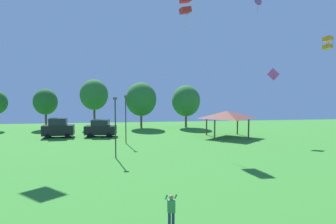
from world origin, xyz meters
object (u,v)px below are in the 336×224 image
kite_flying_3 (273,74)px  parked_car_leftmost (58,128)px  treeline_tree_3 (141,99)px  park_pavilion (227,115)px  person_standing_near_foreground (171,209)px  treeline_tree_2 (94,95)px  kite_flying_1 (258,1)px  treeline_tree_4 (186,101)px  kite_flying_8 (185,5)px  kite_flying_7 (328,43)px  light_post_0 (126,116)px  treeline_tree_1 (45,102)px  parked_car_second_from_left (101,128)px  light_post_1 (115,124)px

kite_flying_3 → parked_car_leftmost: (-27.96, 5.52, -7.19)m
parked_car_leftmost → treeline_tree_3: 14.95m
kite_flying_3 → park_pavilion: size_ratio=0.28×
person_standing_near_foreground → treeline_tree_2: bearing=66.3°
kite_flying_1 → treeline_tree_4: kite_flying_1 is taller
person_standing_near_foreground → kite_flying_3: (16.51, 22.97, 7.51)m
kite_flying_8 → person_standing_near_foreground: bearing=-102.3°
kite_flying_7 → light_post_0: bearing=147.8°
treeline_tree_1 → kite_flying_3: bearing=-25.6°
parked_car_second_from_left → treeline_tree_1: size_ratio=0.66×
kite_flying_7 → treeline_tree_3: size_ratio=0.15×
parked_car_second_from_left → person_standing_near_foreground: bearing=-71.2°
light_post_0 → light_post_1: (-0.91, -7.55, -0.00)m
parked_car_leftmost → treeline_tree_3: (11.63, 8.68, 3.57)m
kite_flying_3 → kite_flying_8: size_ratio=0.35×
person_standing_near_foreground → park_pavilion: park_pavilion is taller
treeline_tree_2 → kite_flying_8: bearing=-50.4°
kite_flying_8 → light_post_1: bearing=-136.8°
treeline_tree_2 → kite_flying_3: bearing=-32.0°
person_standing_near_foreground → treeline_tree_3: treeline_tree_3 is taller
treeline_tree_3 → treeline_tree_4: treeline_tree_3 is taller
treeline_tree_2 → treeline_tree_4: size_ratio=1.14×
treeline_tree_1 → treeline_tree_4: size_ratio=0.92×
treeline_tree_4 → parked_car_second_from_left: bearing=-148.2°
kite_flying_8 → treeline_tree_3: kite_flying_8 is taller
treeline_tree_1 → parked_car_second_from_left: bearing=-45.4°
parked_car_leftmost → light_post_1: light_post_1 is taller
light_post_1 → parked_car_second_from_left: bearing=101.1°
kite_flying_8 → parked_car_second_from_left: (-10.79, 5.62, -15.52)m
treeline_tree_1 → treeline_tree_3: size_ratio=0.86×
parked_car_leftmost → treeline_tree_4: size_ratio=0.58×
treeline_tree_1 → treeline_tree_3: 15.85m
light_post_1 → treeline_tree_4: treeline_tree_4 is taller
parked_car_leftmost → treeline_tree_1: bearing=109.5°
light_post_1 → treeline_tree_2: treeline_tree_2 is taller
kite_flying_1 → kite_flying_3: bearing=-68.4°
kite_flying_3 → light_post_1: kite_flying_3 is taller
parked_car_leftmost → light_post_0: bearing=-35.8°
light_post_1 → treeline_tree_4: size_ratio=0.81×
kite_flying_3 → kite_flying_7: size_ratio=1.41×
kite_flying_7 → treeline_tree_2: 35.83m
light_post_1 → treeline_tree_2: size_ratio=0.71×
kite_flying_1 → treeline_tree_4: bearing=124.2°
kite_flying_3 → treeline_tree_4: bearing=122.0°
kite_flying_7 → treeline_tree_2: size_ratio=0.15×
kite_flying_7 → treeline_tree_1: bearing=139.2°
park_pavilion → treeline_tree_4: (-3.61, 10.87, 1.47)m
kite_flying_1 → kite_flying_3: kite_flying_1 is taller
light_post_0 → treeline_tree_3: treeline_tree_3 is taller
kite_flying_8 → parked_car_second_from_left: 19.72m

